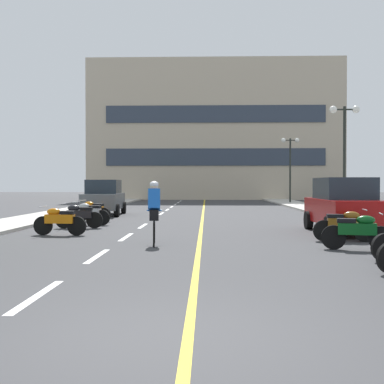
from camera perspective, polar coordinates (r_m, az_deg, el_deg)
ground_plane at (r=26.22m, az=0.69°, el=-2.60°), size 140.00×140.00×0.00m
curb_left at (r=30.19m, az=-13.02°, el=-2.04°), size 2.40×72.00×0.12m
curb_right at (r=29.97m, az=14.70°, el=-2.07°), size 2.40×72.00×0.12m
lane_dash_0 at (r=7.74m, az=-17.12°, el=-11.18°), size 0.14×2.20×0.01m
lane_dash_1 at (r=11.54m, az=-10.66°, el=-7.14°), size 0.14×2.20×0.01m
lane_dash_2 at (r=15.44m, az=-7.48°, el=-5.08°), size 0.14×2.20×0.01m
lane_dash_3 at (r=19.38m, az=-5.60°, el=-3.85°), size 0.14×2.20×0.01m
lane_dash_4 at (r=23.35m, az=-4.36°, el=-3.03°), size 0.14×2.20×0.01m
lane_dash_5 at (r=27.32m, az=-3.48°, el=-2.45°), size 0.14×2.20×0.01m
lane_dash_6 at (r=31.30m, az=-2.82°, el=-2.02°), size 0.14×2.20×0.01m
lane_dash_7 at (r=35.28m, az=-2.31°, el=-1.68°), size 0.14×2.20×0.01m
lane_dash_8 at (r=39.27m, az=-1.91°, el=-1.41°), size 0.14×2.20×0.01m
lane_dash_9 at (r=43.26m, az=-1.58°, el=-1.20°), size 0.14×2.20×0.01m
lane_dash_10 at (r=47.25m, az=-1.30°, el=-1.01°), size 0.14×2.20×0.01m
lane_dash_11 at (r=51.25m, az=-1.07°, el=-0.86°), size 0.14×2.20×0.01m
centre_line_yellow at (r=29.21m, az=1.28°, el=-2.23°), size 0.12×66.00×0.01m
office_building at (r=55.16m, az=2.56°, el=6.68°), size 25.98×9.56×14.26m
street_lamp_mid at (r=25.65m, az=16.89°, el=6.16°), size 1.46×0.36×5.28m
street_lamp_far at (r=41.55m, az=11.07°, el=4.10°), size 1.46×0.36×5.20m
parked_car_near at (r=17.24m, az=16.83°, el=-1.44°), size 1.99×4.23×1.82m
parked_car_mid at (r=26.29m, az=-9.96°, el=-0.61°), size 2.07×4.27×1.82m
motorcycle_3 at (r=12.93m, az=18.25°, el=-4.20°), size 1.68×0.65×0.92m
motorcycle_4 at (r=14.70m, az=16.90°, el=-3.58°), size 1.70×0.60×0.92m
motorcycle_5 at (r=16.33m, az=-14.79°, el=-3.12°), size 1.70×0.60×0.92m
motorcycle_6 at (r=18.68m, az=-12.69°, el=-2.61°), size 1.70×0.60×0.92m
motorcycle_7 at (r=20.09m, az=-11.61°, el=-2.35°), size 1.69×0.62×0.92m
motorcycle_8 at (r=22.06m, az=-11.17°, el=-2.06°), size 1.64×0.79×0.92m
cyclist_rider at (r=13.48m, az=-4.31°, el=-2.18°), size 0.43×1.77×1.71m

